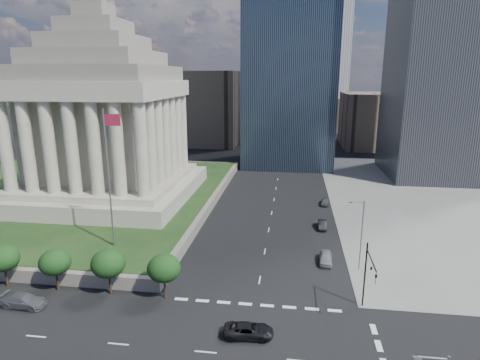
% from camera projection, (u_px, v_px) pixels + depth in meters
% --- Properties ---
extents(ground, '(500.00, 500.00, 0.00)m').
position_uv_depth(ground, '(281.00, 159.00, 129.80)').
color(ground, black).
rests_on(ground, ground).
extents(plaza_terrace, '(66.00, 70.00, 1.80)m').
position_uv_depth(plaza_terrace, '(67.00, 195.00, 87.50)').
color(plaza_terrace, slate).
rests_on(plaza_terrace, ground).
extents(plaza_lawn, '(64.00, 68.00, 0.10)m').
position_uv_depth(plaza_lawn, '(66.00, 191.00, 87.26)').
color(plaza_lawn, '#1B3616').
rests_on(plaza_lawn, plaza_terrace).
extents(war_memorial, '(34.00, 34.00, 39.00)m').
position_uv_depth(war_memorial, '(102.00, 101.00, 78.98)').
color(war_memorial, gray).
rests_on(war_memorial, plaza_lawn).
extents(flagpole, '(2.52, 0.24, 20.00)m').
position_uv_depth(flagpole, '(109.00, 172.00, 56.47)').
color(flagpole, slate).
rests_on(flagpole, plaza_lawn).
extents(midrise_glass, '(26.00, 26.00, 60.00)m').
position_uv_depth(midrise_glass, '(290.00, 62.00, 117.18)').
color(midrise_glass, black).
rests_on(midrise_glass, ground).
extents(building_filler_ne, '(20.00, 30.00, 20.00)m').
position_uv_depth(building_filler_ne, '(369.00, 120.00, 151.87)').
color(building_filler_ne, brown).
rests_on(building_filler_ne, ground).
extents(building_filler_nw, '(24.00, 30.00, 28.00)m').
position_uv_depth(building_filler_nw, '(209.00, 108.00, 158.95)').
color(building_filler_nw, brown).
rests_on(building_filler_nw, ground).
extents(traffic_signal_ne, '(0.30, 5.74, 8.00)m').
position_uv_depth(traffic_signal_ne, '(368.00, 272.00, 44.09)').
color(traffic_signal_ne, black).
rests_on(traffic_signal_ne, ground).
extents(street_lamp_north, '(2.13, 0.22, 10.00)m').
position_uv_depth(street_lamp_north, '(361.00, 231.00, 54.72)').
color(street_lamp_north, slate).
rests_on(street_lamp_north, ground).
extents(pickup_truck, '(5.37, 2.83, 1.44)m').
position_uv_depth(pickup_truck, '(249.00, 330.00, 41.38)').
color(pickup_truck, black).
rests_on(pickup_truck, ground).
extents(suv_grey, '(2.38, 5.46, 1.56)m').
position_uv_depth(suv_grey, '(24.00, 301.00, 46.78)').
color(suv_grey, '#56595E').
rests_on(suv_grey, ground).
extents(parked_sedan_near, '(2.07, 4.62, 1.54)m').
position_uv_depth(parked_sedan_near, '(326.00, 258.00, 57.78)').
color(parked_sedan_near, '#94979C').
rests_on(parked_sedan_near, ground).
extents(parked_sedan_mid, '(1.48, 4.12, 1.35)m').
position_uv_depth(parked_sedan_mid, '(322.00, 225.00, 70.86)').
color(parked_sedan_mid, black).
rests_on(parked_sedan_mid, ground).
extents(parked_sedan_far, '(2.25, 4.26, 1.38)m').
position_uv_depth(parked_sedan_far, '(325.00, 202.00, 83.78)').
color(parked_sedan_far, '#505157').
rests_on(parked_sedan_far, ground).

